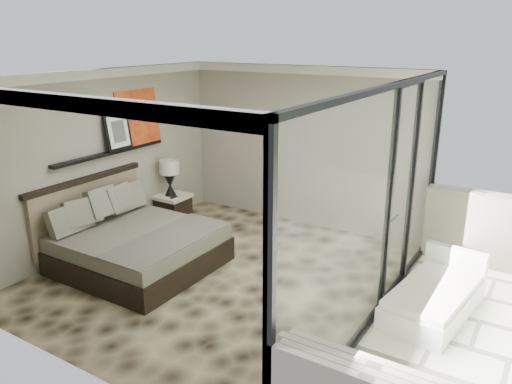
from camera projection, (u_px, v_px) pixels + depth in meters
The scene contains 13 objects.
floor at pixel (221, 274), 7.16m from camera, with size 5.00×5.00×0.00m, color black.
ceiling at pixel (216, 76), 6.32m from camera, with size 4.50×5.00×0.02m, color silver.
back_wall at pixel (302, 147), 8.75m from camera, with size 4.50×0.02×2.80m, color gray.
left_wall at pixel (104, 160), 7.87m from camera, with size 0.02×5.00×2.80m, color gray.
glass_wall at pixel (381, 210), 5.60m from camera, with size 0.08×5.00×2.80m, color white.
terrace_slab at pixel (508, 365), 5.29m from camera, with size 3.00×5.00×0.12m, color silver.
picture_ledge at pixel (111, 153), 7.89m from camera, with size 0.12×2.20×0.05m, color black.
bed at pixel (134, 244), 7.35m from camera, with size 2.11×2.04×1.16m.
nightstand at pixel (173, 208), 9.08m from camera, with size 0.54×0.54×0.54m, color black.
table_lamp at pixel (169, 173), 8.88m from camera, with size 0.35×0.35×0.65m.
abstract_canvas at pixel (138, 117), 8.29m from camera, with size 0.04×0.90×0.90m, color #BD5E10.
framed_print at pixel (118, 131), 7.89m from camera, with size 0.03×0.50×0.60m, color black.
lounger at pixel (435, 297), 6.15m from camera, with size 0.98×1.67×0.62m.
Camera 1 is at (3.86, -5.22, 3.28)m, focal length 35.00 mm.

